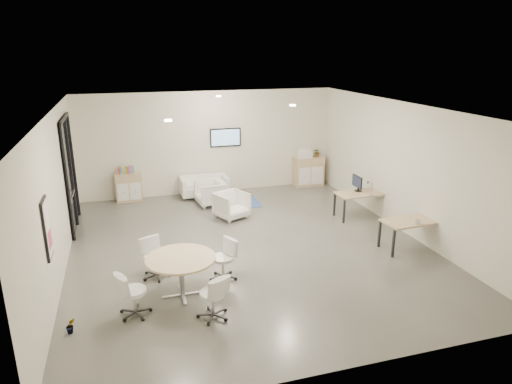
{
  "coord_description": "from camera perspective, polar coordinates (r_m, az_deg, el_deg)",
  "views": [
    {
      "loc": [
        -2.65,
        -9.41,
        4.44
      ],
      "look_at": [
        0.29,
        0.4,
        1.2
      ],
      "focal_mm": 32.0,
      "sensor_mm": 36.0,
      "label": 1
    }
  ],
  "objects": [
    {
      "name": "artwork",
      "position": [
        8.43,
        -24.66,
        -4.18
      ],
      "size": [
        0.05,
        0.54,
        1.04
      ],
      "color": "black",
      "rests_on": "room_shell"
    },
    {
      "name": "plant_floor",
      "position": [
        8.32,
        -22.12,
        -15.65
      ],
      "size": [
        0.2,
        0.3,
        0.12
      ],
      "primitive_type": "imported",
      "rotation": [
        0.0,
        0.0,
        0.21
      ],
      "color": "#3F7F3F",
      "rests_on": "room_shell"
    },
    {
      "name": "room_shell",
      "position": [
        10.18,
        -0.92,
        1.37
      ],
      "size": [
        9.6,
        10.6,
        4.8
      ],
      "color": "#52504B",
      "rests_on": "ground"
    },
    {
      "name": "wall_tv",
      "position": [
        14.48,
        -3.84,
        6.82
      ],
      "size": [
        0.98,
        0.06,
        0.58
      ],
      "color": "black",
      "rests_on": "room_shell"
    },
    {
      "name": "round_table",
      "position": [
        8.56,
        -9.39,
        -8.58
      ],
      "size": [
        1.29,
        1.29,
        0.78
      ],
      "color": "tan",
      "rests_on": "room_shell"
    },
    {
      "name": "meeting_chairs",
      "position": [
        8.69,
        -9.29,
        -10.3
      ],
      "size": [
        2.52,
        2.52,
        0.82
      ],
      "color": "white",
      "rests_on": "room_shell"
    },
    {
      "name": "desk_rear",
      "position": [
        12.68,
        12.94,
        -0.39
      ],
      "size": [
        1.37,
        0.73,
        0.7
      ],
      "rotation": [
        0.0,
        0.0,
        0.05
      ],
      "color": "tan",
      "rests_on": "room_shell"
    },
    {
      "name": "printer",
      "position": [
        15.19,
        6.11,
        4.85
      ],
      "size": [
        0.45,
        0.39,
        0.31
      ],
      "rotation": [
        0.0,
        0.0,
        -0.06
      ],
      "color": "white",
      "rests_on": "sideboard_right"
    },
    {
      "name": "monitor",
      "position": [
        12.7,
        12.55,
        1.12
      ],
      "size": [
        0.2,
        0.5,
        0.44
      ],
      "color": "black",
      "rests_on": "desk_rear"
    },
    {
      "name": "armchair_left",
      "position": [
        13.48,
        -5.76,
        0.01
      ],
      "size": [
        0.79,
        0.84,
        0.79
      ],
      "primitive_type": "imported",
      "rotation": [
        0.0,
        0.0,
        -1.46
      ],
      "color": "white",
      "rests_on": "room_shell"
    },
    {
      "name": "desk_front",
      "position": [
        10.99,
        18.87,
        -3.7
      ],
      "size": [
        1.39,
        0.76,
        0.7
      ],
      "rotation": [
        0.0,
        0.0,
        0.06
      ],
      "color": "tan",
      "rests_on": "room_shell"
    },
    {
      "name": "blue_rug",
      "position": [
        13.63,
        -2.54,
        -1.44
      ],
      "size": [
        1.48,
        1.04,
        0.01
      ],
      "primitive_type": "cube",
      "rotation": [
        0.0,
        0.0,
        -0.06
      ],
      "color": "#314C95",
      "rests_on": "room_shell"
    },
    {
      "name": "loveseat",
      "position": [
        14.35,
        -6.51,
        0.68
      ],
      "size": [
        1.48,
        0.77,
        0.55
      ],
      "rotation": [
        0.0,
        0.0,
        0.03
      ],
      "color": "white",
      "rests_on": "room_shell"
    },
    {
      "name": "cup",
      "position": [
        10.76,
        19.52,
        -3.5
      ],
      "size": [
        0.11,
        0.09,
        0.11
      ],
      "primitive_type": "imported",
      "rotation": [
        0.0,
        0.0,
        -0.01
      ],
      "color": "white",
      "rests_on": "desk_front"
    },
    {
      "name": "sideboard_left",
      "position": [
        14.26,
        -15.6,
        0.57
      ],
      "size": [
        0.77,
        0.4,
        0.86
      ],
      "color": "tan",
      "rests_on": "room_shell"
    },
    {
      "name": "ceiling_spots",
      "position": [
        10.61,
        -3.27,
        10.72
      ],
      "size": [
        3.14,
        4.14,
        0.03
      ],
      "color": "#FFEAC6",
      "rests_on": "room_shell"
    },
    {
      "name": "glass_door",
      "position": [
        12.34,
        -22.25,
        2.47
      ],
      "size": [
        0.09,
        1.9,
        2.85
      ],
      "color": "black",
      "rests_on": "room_shell"
    },
    {
      "name": "sideboard_right",
      "position": [
        15.39,
        6.56,
        2.57
      ],
      "size": [
        0.98,
        0.47,
        0.98
      ],
      "color": "tan",
      "rests_on": "room_shell"
    },
    {
      "name": "plant_cabinet",
      "position": [
        15.38,
        7.67,
        4.85
      ],
      "size": [
        0.35,
        0.37,
        0.23
      ],
      "primitive_type": "imported",
      "rotation": [
        0.0,
        0.0,
        -0.36
      ],
      "color": "#3F7F3F",
      "rests_on": "sideboard_right"
    },
    {
      "name": "books",
      "position": [
        14.12,
        -15.94,
        2.68
      ],
      "size": [
        0.45,
        0.14,
        0.22
      ],
      "color": "red",
      "rests_on": "sideboard_left"
    },
    {
      "name": "armchair_right",
      "position": [
        12.4,
        -3.06,
        -1.5
      ],
      "size": [
        0.99,
        0.97,
        0.79
      ],
      "primitive_type": "imported",
      "rotation": [
        0.0,
        0.0,
        0.42
      ],
      "color": "white",
      "rests_on": "room_shell"
    }
  ]
}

